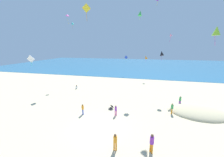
{
  "coord_description": "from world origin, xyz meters",
  "views": [
    {
      "loc": [
        4.46,
        -12.29,
        8.79
      ],
      "look_at": [
        0.0,
        7.15,
        3.94
      ],
      "focal_mm": 21.13,
      "sensor_mm": 36.0,
      "label": 1
    }
  ],
  "objects": [
    {
      "name": "kite_pink",
      "position": [
        9.05,
        13.55,
        10.79
      ],
      "size": [
        0.69,
        0.53,
        1.62
      ],
      "rotation": [
        0.0,
        0.0,
        4.83
      ],
      "color": "pink"
    },
    {
      "name": "person_0",
      "position": [
        -8.97,
        12.32,
        0.3
      ],
      "size": [
        0.59,
        0.73,
        0.81
      ],
      "rotation": [
        0.0,
        0.0,
        2.03
      ],
      "color": "white",
      "rests_on": "ground_plane"
    },
    {
      "name": "kite_teal",
      "position": [
        -11.77,
        17.41,
        14.1
      ],
      "size": [
        0.85,
        0.77,
        1.61
      ],
      "rotation": [
        0.0,
        0.0,
        4.27
      ],
      "color": "#1EADAD"
    },
    {
      "name": "ground_plane",
      "position": [
        0.0,
        10.0,
        0.0
      ],
      "size": [
        120.0,
        120.0,
        0.0
      ],
      "primitive_type": "plane",
      "color": "beige"
    },
    {
      "name": "kite_blue",
      "position": [
        -0.49,
        28.79,
        5.51
      ],
      "size": [
        0.93,
        0.78,
        2.14
      ],
      "rotation": [
        0.0,
        0.0,
        3.99
      ],
      "color": "blue"
    },
    {
      "name": "person_3",
      "position": [
        10.4,
        8.29,
        0.88
      ],
      "size": [
        0.36,
        0.36,
        1.52
      ],
      "rotation": [
        0.0,
        0.0,
        1.79
      ],
      "color": "purple",
      "rests_on": "ground_plane"
    },
    {
      "name": "kite_yellow",
      "position": [
        -1.65,
        2.11,
        12.73
      ],
      "size": [
        0.81,
        0.53,
        1.78
      ],
      "rotation": [
        0.0,
        0.0,
        0.66
      ],
      "color": "yellow"
    },
    {
      "name": "kite_magenta",
      "position": [
        -10.96,
        14.17,
        15.02
      ],
      "size": [
        0.88,
        0.99,
        1.9
      ],
      "rotation": [
        0.0,
        0.0,
        1.96
      ],
      "color": "#DB3DA8"
    },
    {
      "name": "dune_mound",
      "position": [
        12.21,
        6.27,
        0.0
      ],
      "size": [
        7.23,
        5.06,
        1.52
      ],
      "primitive_type": "ellipsoid",
      "color": "beige",
      "rests_on": "ground_plane"
    },
    {
      "name": "beach_chair_far_right",
      "position": [
        0.44,
        4.71,
        0.26
      ],
      "size": [
        0.77,
        0.8,
        0.58
      ],
      "rotation": [
        0.0,
        0.0,
        4.11
      ],
      "color": "black",
      "rests_on": "ground_plane"
    },
    {
      "name": "person_4",
      "position": [
        1.44,
        3.06,
        0.81
      ],
      "size": [
        0.37,
        0.37,
        1.41
      ],
      "rotation": [
        0.0,
        0.0,
        2.01
      ],
      "color": "#D8599E",
      "rests_on": "ground_plane"
    },
    {
      "name": "ocean_water",
      "position": [
        0.0,
        54.13,
        0.03
      ],
      "size": [
        120.0,
        60.0,
        0.05
      ],
      "primitive_type": "cube",
      "color": "teal",
      "rests_on": "ground_plane"
    },
    {
      "name": "kite_black",
      "position": [
        7.53,
        11.11,
        7.7
      ],
      "size": [
        1.0,
        1.04,
        1.73
      ],
      "rotation": [
        0.0,
        0.0,
        0.62
      ],
      "color": "black"
    },
    {
      "name": "kite_lime",
      "position": [
        12.07,
        4.78,
        10.43
      ],
      "size": [
        0.9,
        0.86,
        2.03
      ],
      "rotation": [
        0.0,
        0.0,
        4.82
      ],
      "color": "#99DB33"
    },
    {
      "name": "kite_orange",
      "position": [
        5.33,
        23.43,
        6.03
      ],
      "size": [
        1.01,
        0.81,
        1.8
      ],
      "rotation": [
        0.0,
        0.0,
        4.89
      ],
      "color": "orange"
    },
    {
      "name": "kite_white",
      "position": [
        -8.14,
        0.56,
        7.37
      ],
      "size": [
        0.9,
        0.27,
        1.32
      ],
      "rotation": [
        0.0,
        0.0,
        0.49
      ],
      "color": "white"
    },
    {
      "name": "person_2",
      "position": [
        8.65,
        5.17,
        0.88
      ],
      "size": [
        0.41,
        0.41,
        1.52
      ],
      "rotation": [
        0.0,
        0.0,
        2.67
      ],
      "color": "orange",
      "rests_on": "ground_plane"
    },
    {
      "name": "person_1",
      "position": [
        -2.87,
        2.37,
        0.84
      ],
      "size": [
        0.41,
        0.41,
        1.45
      ],
      "rotation": [
        0.0,
        0.0,
        3.85
      ],
      "color": "blue",
      "rests_on": "ground_plane"
    },
    {
      "name": "kite_green",
      "position": [
        3.64,
        13.63,
        14.54
      ],
      "size": [
        1.12,
        1.1,
        1.58
      ],
      "rotation": [
        0.0,
        0.0,
        2.26
      ],
      "color": "green"
    },
    {
      "name": "person_5",
      "position": [
        5.6,
        -2.34,
        1.02
      ],
      "size": [
        0.49,
        0.49,
        1.76
      ],
      "rotation": [
        0.0,
        0.0,
        3.79
      ],
      "color": "orange",
      "rests_on": "ground_plane"
    },
    {
      "name": "person_6",
      "position": [
        2.56,
        -2.79,
        0.93
      ],
      "size": [
        0.42,
        0.42,
        1.62
      ],
      "rotation": [
        0.0,
        0.0,
        5.1
      ],
      "color": "orange",
      "rests_on": "ground_plane"
    }
  ]
}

